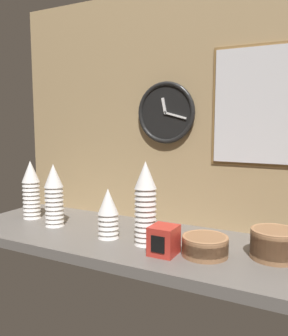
% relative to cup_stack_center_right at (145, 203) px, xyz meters
% --- Properties ---
extents(ground_plane, '(1.60, 0.56, 0.04)m').
position_rel_cup_stack_center_right_xyz_m(ground_plane, '(-0.07, 0.07, -0.18)').
color(ground_plane, slate).
extents(wall_tiled_back, '(1.60, 0.03, 1.05)m').
position_rel_cup_stack_center_right_xyz_m(wall_tiled_back, '(-0.07, 0.33, 0.36)').
color(wall_tiled_back, tan).
rests_on(wall_tiled_back, ground_plane).
extents(cup_stack_center_right, '(0.08, 0.08, 0.32)m').
position_rel_cup_stack_center_right_xyz_m(cup_stack_center_right, '(0.00, 0.00, 0.00)').
color(cup_stack_center_right, white).
rests_on(cup_stack_center_right, ground_plane).
extents(cup_stack_left, '(0.08, 0.08, 0.28)m').
position_rel_cup_stack_center_right_xyz_m(cup_stack_left, '(-0.48, 0.03, -0.02)').
color(cup_stack_left, white).
rests_on(cup_stack_left, ground_plane).
extents(cup_stack_center, '(0.08, 0.08, 0.20)m').
position_rel_cup_stack_center_right_xyz_m(cup_stack_center, '(-0.17, -0.00, -0.06)').
color(cup_stack_center, white).
rests_on(cup_stack_center, ground_plane).
extents(cup_stack_far_left, '(0.08, 0.08, 0.28)m').
position_rel_cup_stack_center_right_xyz_m(cup_stack_far_left, '(-0.66, 0.08, -0.02)').
color(cup_stack_far_left, white).
rests_on(cup_stack_far_left, ground_plane).
extents(bowl_stack_far_right, '(0.16, 0.16, 0.10)m').
position_rel_cup_stack_center_right_xyz_m(bowl_stack_far_right, '(0.46, 0.08, -0.11)').
color(bowl_stack_far_right, '#996B47').
rests_on(bowl_stack_far_right, ground_plane).
extents(bowl_stack_right, '(0.16, 0.16, 0.07)m').
position_rel_cup_stack_center_right_xyz_m(bowl_stack_right, '(0.24, -0.00, -0.12)').
color(bowl_stack_right, '#996B47').
rests_on(bowl_stack_right, ground_plane).
extents(wall_clock, '(0.28, 0.03, 0.28)m').
position_rel_cup_stack_center_right_xyz_m(wall_clock, '(-0.05, 0.30, 0.35)').
color(wall_clock, black).
extents(menu_board, '(0.48, 0.01, 0.48)m').
position_rel_cup_stack_center_right_xyz_m(menu_board, '(0.40, 0.31, 0.37)').
color(menu_board, olive).
extents(napkin_dispenser, '(0.09, 0.10, 0.10)m').
position_rel_cup_stack_center_right_xyz_m(napkin_dispenser, '(0.10, -0.06, -0.11)').
color(napkin_dispenser, red).
rests_on(napkin_dispenser, ground_plane).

